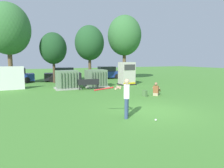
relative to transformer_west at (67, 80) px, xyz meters
The scene contains 16 objects.
ground_plane 9.50m from the transformer_west, 74.98° to the right, with size 96.00×96.00×0.00m, color #478433.
transformer_west is the anchor object (origin of this frame).
transformer_mid_west 2.72m from the transformer_west, ahead, with size 2.10×1.70×1.62m.
generator_enclosure 6.19m from the transformer_west, ahead, with size 1.60×1.40×2.30m.
park_bench 2.02m from the transformer_west, 37.50° to the right, with size 1.84×0.69×0.92m.
batter 9.48m from the transformer_west, 86.02° to the right, with size 1.48×1.10×1.74m.
sports_ball 10.63m from the transformer_west, 81.50° to the right, with size 0.09×0.09×0.09m, color white.
seated_spectator 7.79m from the transformer_west, 48.07° to the right, with size 0.76×0.71×0.96m.
backpack 7.19m from the transformer_west, 53.92° to the right, with size 0.31×0.35×0.44m.
tree_left 8.02m from the transformer_west, 134.61° to the left, with size 4.18×4.18×7.99m.
tree_center_left 5.85m from the transformer_west, 94.15° to the left, with size 2.87×2.87×5.47m.
tree_center_right 7.30m from the transformer_west, 53.28° to the left, with size 3.41×3.41×6.52m.
tree_right 10.89m from the transformer_west, 30.95° to the left, with size 4.23×4.23×8.08m.
parked_car_leftmost 8.26m from the transformer_west, 122.28° to the left, with size 4.23×1.97×1.62m.
parked_car_left_of_center 6.47m from the transformer_west, 82.35° to the left, with size 4.37×2.28×1.62m.
parked_car_right_of_center 9.70m from the transformer_west, 46.46° to the left, with size 4.30×2.12×1.62m.
Camera 1 is at (-5.85, -7.70, 2.59)m, focal length 30.78 mm.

